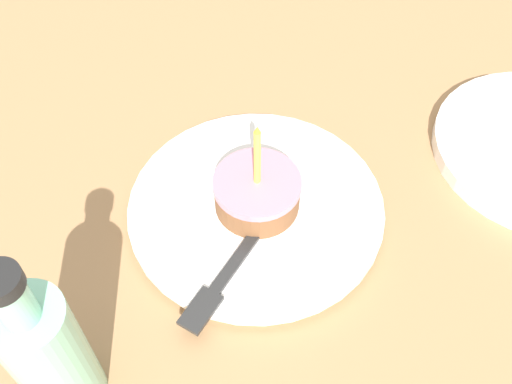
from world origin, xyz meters
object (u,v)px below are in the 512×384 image
at_px(plate, 256,208).
at_px(fork, 230,269).
at_px(bottle, 49,354).
at_px(cake_slice, 257,192).

height_order(plate, fork, fork).
distance_m(fork, bottle, 0.19).
height_order(cake_slice, bottle, bottle).
xyz_separation_m(plate, cake_slice, (0.00, 0.00, 0.03)).
height_order(plate, bottle, bottle).
height_order(cake_slice, fork, cake_slice).
distance_m(cake_slice, fork, 0.09).
bearing_deg(plate, fork, -54.15).
bearing_deg(fork, plate, 125.85).
xyz_separation_m(cake_slice, fork, (0.05, -0.07, -0.02)).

